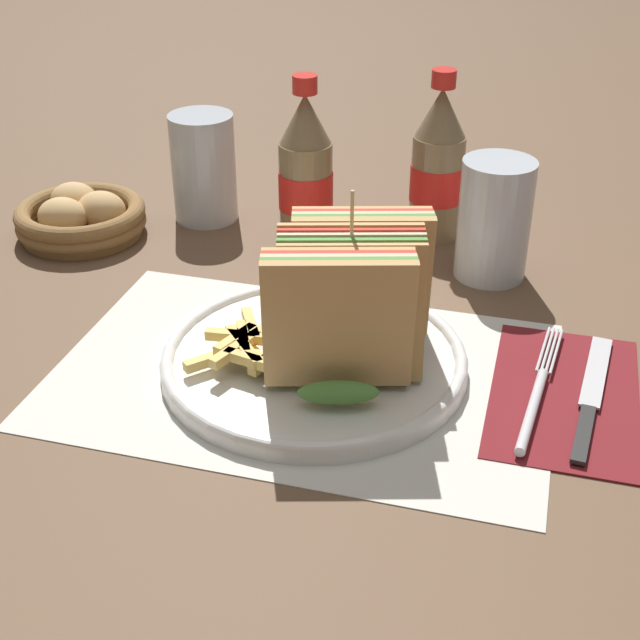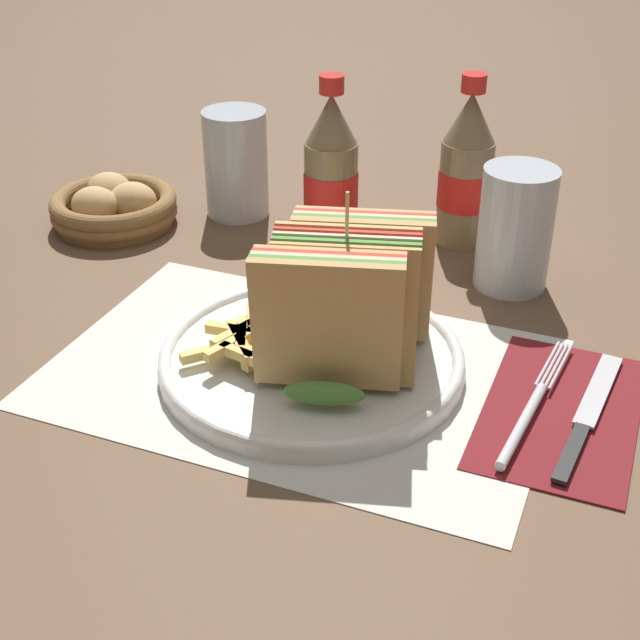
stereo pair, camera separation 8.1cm
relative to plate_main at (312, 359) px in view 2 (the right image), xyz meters
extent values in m
plane|color=brown|center=(-0.01, -0.01, -0.01)|extent=(4.00, 4.00, 0.00)
cube|color=silver|center=(0.00, -0.01, -0.01)|extent=(0.44, 0.29, 0.00)
cylinder|color=white|center=(0.00, 0.00, 0.00)|extent=(0.28, 0.28, 0.01)
torus|color=white|center=(0.00, 0.00, 0.00)|extent=(0.28, 0.28, 0.01)
cube|color=tan|center=(0.04, -0.06, 0.07)|extent=(0.12, 0.06, 0.12)
cube|color=#518E3D|center=(0.03, -0.05, 0.07)|extent=(0.12, 0.06, 0.12)
cube|color=beige|center=(0.03, -0.04, 0.07)|extent=(0.12, 0.06, 0.12)
cube|color=red|center=(0.03, -0.03, 0.07)|extent=(0.12, 0.06, 0.12)
cube|color=tan|center=(0.03, -0.03, 0.07)|extent=(0.12, 0.06, 0.12)
ellipsoid|color=#518E3D|center=(0.04, -0.07, 0.02)|extent=(0.07, 0.04, 0.02)
cube|color=tan|center=(0.04, -0.03, 0.07)|extent=(0.12, 0.06, 0.12)
cube|color=#518E3D|center=(0.04, -0.02, 0.07)|extent=(0.12, 0.06, 0.12)
cube|color=beige|center=(0.04, -0.01, 0.07)|extent=(0.12, 0.06, 0.12)
cube|color=red|center=(0.03, -0.01, 0.07)|extent=(0.12, 0.06, 0.12)
cube|color=tan|center=(0.03, 0.00, 0.07)|extent=(0.12, 0.06, 0.12)
ellipsoid|color=#518E3D|center=(0.04, -0.03, 0.02)|extent=(0.07, 0.04, 0.02)
cube|color=tan|center=(0.04, 0.03, 0.07)|extent=(0.12, 0.06, 0.12)
cube|color=#518E3D|center=(0.03, 0.04, 0.07)|extent=(0.12, 0.06, 0.12)
cube|color=beige|center=(0.03, 0.04, 0.07)|extent=(0.12, 0.06, 0.12)
cube|color=red|center=(0.03, 0.05, 0.07)|extent=(0.12, 0.06, 0.12)
cube|color=tan|center=(0.03, 0.06, 0.07)|extent=(0.12, 0.06, 0.12)
ellipsoid|color=#518E3D|center=(0.04, 0.01, 0.02)|extent=(0.07, 0.04, 0.02)
cylinder|color=tan|center=(0.03, -0.01, 0.09)|extent=(0.00, 0.00, 0.16)
cube|color=#E5C166|center=(-0.08, -0.04, 0.01)|extent=(0.05, 0.05, 0.01)
cube|color=#E5C166|center=(-0.06, -0.02, 0.01)|extent=(0.06, 0.05, 0.01)
cube|color=#E5C166|center=(-0.03, -0.03, 0.01)|extent=(0.03, 0.06, 0.01)
cube|color=#E5C166|center=(-0.06, 0.00, 0.02)|extent=(0.03, 0.05, 0.01)
cube|color=#E5C166|center=(-0.06, -0.03, 0.02)|extent=(0.03, 0.07, 0.01)
cube|color=#E5C166|center=(-0.04, -0.05, 0.02)|extent=(0.05, 0.02, 0.01)
cube|color=#E5C166|center=(-0.06, -0.03, 0.02)|extent=(0.05, 0.06, 0.01)
cube|color=#E5C166|center=(-0.07, -0.02, 0.02)|extent=(0.06, 0.01, 0.01)
cube|color=#E5C166|center=(-0.07, -0.02, 0.02)|extent=(0.03, 0.05, 0.01)
cube|color=#E5C166|center=(-0.06, -0.02, 0.02)|extent=(0.03, 0.05, 0.01)
cube|color=maroon|center=(0.22, 0.02, -0.01)|extent=(0.13, 0.21, 0.00)
cylinder|color=silver|center=(0.20, -0.02, 0.00)|extent=(0.02, 0.12, 0.01)
cylinder|color=silver|center=(0.20, 0.08, 0.00)|extent=(0.01, 0.08, 0.00)
cylinder|color=silver|center=(0.20, 0.08, 0.00)|extent=(0.01, 0.08, 0.00)
cylinder|color=silver|center=(0.21, 0.07, 0.00)|extent=(0.01, 0.08, 0.00)
cylinder|color=silver|center=(0.21, 0.07, 0.00)|extent=(0.01, 0.08, 0.00)
cube|color=black|center=(0.24, -0.04, 0.00)|extent=(0.02, 0.08, 0.00)
cube|color=silver|center=(0.25, 0.05, 0.00)|extent=(0.03, 0.12, 0.00)
cylinder|color=#7A6647|center=(-0.08, 0.25, 0.05)|extent=(0.06, 0.06, 0.12)
cylinder|color=red|center=(-0.08, 0.25, 0.06)|extent=(0.06, 0.06, 0.04)
cone|color=#7A6647|center=(-0.08, 0.25, 0.14)|extent=(0.06, 0.06, 0.05)
cylinder|color=red|center=(-0.08, 0.25, 0.18)|extent=(0.03, 0.03, 0.02)
cylinder|color=#7A6647|center=(0.06, 0.31, 0.05)|extent=(0.06, 0.06, 0.12)
cylinder|color=red|center=(0.06, 0.31, 0.06)|extent=(0.06, 0.06, 0.04)
cone|color=#7A6647|center=(0.06, 0.31, 0.14)|extent=(0.06, 0.06, 0.05)
cylinder|color=red|center=(0.06, 0.31, 0.18)|extent=(0.03, 0.03, 0.02)
cylinder|color=silver|center=(0.13, 0.23, 0.05)|extent=(0.08, 0.08, 0.13)
cylinder|color=black|center=(0.13, 0.23, 0.03)|extent=(0.07, 0.07, 0.08)
cylinder|color=silver|center=(-0.22, 0.29, 0.05)|extent=(0.08, 0.08, 0.13)
cylinder|color=black|center=(-0.22, 0.29, 0.03)|extent=(0.07, 0.07, 0.08)
cylinder|color=olive|center=(-0.34, 0.20, 0.00)|extent=(0.14, 0.14, 0.01)
torus|color=olive|center=(-0.34, 0.20, 0.01)|extent=(0.15, 0.15, 0.02)
torus|color=olive|center=(-0.34, 0.20, 0.02)|extent=(0.15, 0.15, 0.02)
ellipsoid|color=tan|center=(-0.32, 0.21, 0.02)|extent=(0.06, 0.05, 0.04)
ellipsoid|color=tan|center=(-0.36, 0.22, 0.02)|extent=(0.06, 0.05, 0.04)
ellipsoid|color=tan|center=(-0.35, 0.18, 0.02)|extent=(0.06, 0.05, 0.04)
camera|label=1|loc=(0.18, -0.65, 0.44)|focal=50.00mm
camera|label=2|loc=(0.26, -0.62, 0.44)|focal=50.00mm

